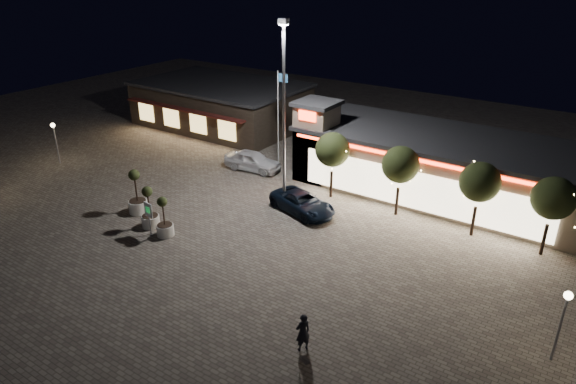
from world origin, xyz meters
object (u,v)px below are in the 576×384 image
Objects in this scene: planter_left at (137,199)px; planter_mid at (150,214)px; pedestrian at (303,332)px; white_sedan at (253,161)px; pickup_truck at (302,203)px; valet_sign at (149,212)px.

planter_left reaches higher than planter_mid.
planter_left reaches higher than pedestrian.
planter_mid is at bearing -75.55° from pedestrian.
planter_left is at bearing 164.75° from white_sedan.
white_sedan is at bearing 77.41° from pickup_truck.
white_sedan is 21.17m from pedestrian.
planter_left reaches higher than pickup_truck.
pedestrian reaches higher than pickup_truck.
planter_mid reaches higher than pedestrian.
valet_sign is at bearing -42.74° from planter_mid.
planter_mid reaches higher than valet_sign.
pickup_truck is at bearing 34.43° from planter_left.
pickup_truck is at bearing 52.11° from valet_sign.
pedestrian is at bearing -17.03° from planter_left.
planter_left reaches higher than white_sedan.
white_sedan is 12.03m from valet_sign.
pedestrian is at bearing -130.87° from pickup_truck.
pickup_truck is 8.43m from white_sedan.
planter_left is at bearing 151.47° from valet_sign.
pickup_truck is at bearing 46.13° from planter_mid.
white_sedan is at bearing 92.55° from planter_mid.
valet_sign reaches higher than pickup_truck.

